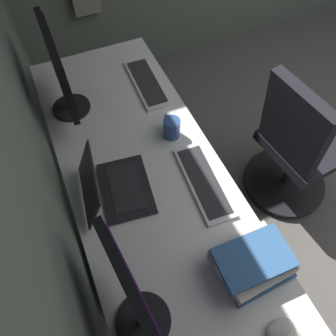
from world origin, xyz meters
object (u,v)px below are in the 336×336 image
object	(u,v)px
monitor_secondary	(139,308)
keyboard_main	(204,181)
drawer_pedestal	(167,263)
monitor_primary	(59,71)
mouse_main	(280,328)
laptop_leftmost	(112,187)
keyboard_spare	(147,83)
book_stack_far	(252,262)
coffee_mug	(171,128)
office_chair	(295,150)

from	to	relation	value
monitor_secondary	keyboard_main	size ratio (longest dim) A/B	1.09
drawer_pedestal	monitor_primary	distance (m)	1.08
drawer_pedestal	keyboard_main	world-z (taller)	keyboard_main
monitor_secondary	mouse_main	xyz separation A→B (m)	(-0.21, -0.42, -0.23)
laptop_leftmost	keyboard_main	xyz separation A→B (m)	(-0.12, -0.39, -0.04)
laptop_leftmost	keyboard_spare	world-z (taller)	laptop_leftmost
keyboard_spare	mouse_main	world-z (taller)	mouse_main
keyboard_main	book_stack_far	bearing A→B (deg)	178.39
keyboard_main	coffee_mug	distance (m)	0.32
book_stack_far	keyboard_main	bearing A→B (deg)	-1.61
monitor_secondary	coffee_mug	world-z (taller)	monitor_secondary
book_stack_far	drawer_pedestal	bearing A→B (deg)	44.25
keyboard_spare	coffee_mug	distance (m)	0.40
mouse_main	coffee_mug	distance (m)	0.96
monitor_primary	office_chair	distance (m)	1.37
monitor_primary	book_stack_far	distance (m)	1.20
drawer_pedestal	coffee_mug	xyz separation A→B (m)	(0.48, -0.23, 0.43)
keyboard_main	mouse_main	distance (m)	0.64
keyboard_spare	mouse_main	bearing A→B (deg)	178.53
mouse_main	office_chair	size ratio (longest dim) A/B	0.11
laptop_leftmost	office_chair	world-z (taller)	office_chair
keyboard_main	mouse_main	bearing A→B (deg)	177.10
laptop_leftmost	keyboard_main	distance (m)	0.41
keyboard_main	laptop_leftmost	bearing A→B (deg)	73.47
monitor_secondary	keyboard_spare	bearing A→B (deg)	-21.93
keyboard_main	book_stack_far	xyz separation A→B (m)	(-0.41, 0.01, 0.05)
monitor_secondary	mouse_main	size ratio (longest dim) A/B	4.48
book_stack_far	office_chair	xyz separation A→B (m)	(0.53, -0.71, -0.33)
keyboard_spare	drawer_pedestal	bearing A→B (deg)	163.82
book_stack_far	office_chair	bearing A→B (deg)	-53.18
monitor_secondary	keyboard_spare	xyz separation A→B (m)	(1.14, -0.46, -0.24)
keyboard_spare	book_stack_far	world-z (taller)	book_stack_far
monitor_primary	laptop_leftmost	xyz separation A→B (m)	(-0.58, -0.04, -0.20)
monitor_primary	coffee_mug	world-z (taller)	monitor_primary
keyboard_spare	coffee_mug	xyz separation A→B (m)	(-0.39, 0.02, 0.04)
coffee_mug	office_chair	bearing A→B (deg)	-105.32
monitor_primary	laptop_leftmost	bearing A→B (deg)	-176.10
book_stack_far	coffee_mug	distance (m)	0.73
drawer_pedestal	keyboard_main	bearing A→B (deg)	-56.80
office_chair	book_stack_far	bearing A→B (deg)	126.82
laptop_leftmost	drawer_pedestal	bearing A→B (deg)	-153.37
keyboard_spare	keyboard_main	bearing A→B (deg)	179.84
keyboard_spare	book_stack_far	bearing A→B (deg)	179.30
drawer_pedestal	office_chair	bearing A→B (deg)	-73.31
monitor_primary	monitor_secondary	size ratio (longest dim) A/B	1.00
keyboard_main	mouse_main	size ratio (longest dim) A/B	4.12
monitor_secondary	book_stack_far	size ratio (longest dim) A/B	1.63
coffee_mug	monitor_secondary	bearing A→B (deg)	149.67
drawer_pedestal	office_chair	size ratio (longest dim) A/B	0.72
keyboard_spare	coffee_mug	size ratio (longest dim) A/B	3.43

